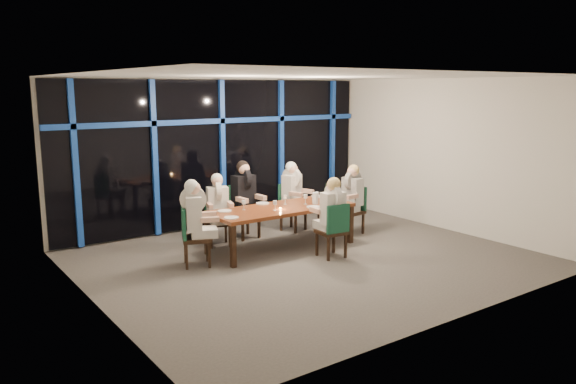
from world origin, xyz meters
The scene contains 29 objects.
room centered at (0.00, 0.00, 2.02)m, with size 7.04×7.00×3.02m.
window_wall centered at (0.01, 2.93, 1.55)m, with size 6.86×0.43×2.94m.
dining_table centered at (0.00, 0.80, 0.68)m, with size 2.60×1.00×0.75m.
chair_far_left centered at (-0.79, 1.69, 0.50)m, with size 0.52×0.52×0.89m.
chair_far_mid centered at (-0.15, 1.88, 0.56)m, with size 0.49×0.49×1.00m.
chair_far_right centered at (0.91, 1.80, 0.53)m, with size 0.56×0.56×0.94m.
chair_end_left centered at (-1.74, 0.82, 0.53)m, with size 0.58×0.58×0.96m.
chair_end_right centered at (1.78, 0.87, 0.52)m, with size 0.48×0.48×0.92m.
chair_near_mid centered at (0.39, -0.18, 0.52)m, with size 0.47×0.47×0.93m.
diner_far_left centered at (-0.82, 1.62, 0.86)m, with size 0.53×0.61×0.87m.
diner_far_mid centered at (-0.14, 1.80, 0.96)m, with size 0.51×0.64×0.98m.
diner_far_right centered at (0.93, 1.72, 0.90)m, with size 0.56×0.64×0.92m.
diner_end_left centered at (-1.66, 0.79, 0.91)m, with size 0.66×0.59×0.93m.
diner_end_right centered at (1.70, 0.86, 0.88)m, with size 0.60×0.49×0.90m.
diner_near_mid centered at (0.39, -0.11, 0.89)m, with size 0.49×0.60×0.91m.
plate_far_left centered at (-0.98, 1.08, 0.76)m, with size 0.24×0.24×0.01m, color white.
plate_far_mid centered at (-0.11, 1.24, 0.76)m, with size 0.24×0.24×0.01m, color white.
plate_far_right centered at (1.11, 1.19, 0.76)m, with size 0.24×0.24×0.01m, color white.
plate_end_left centered at (-1.14, 0.57, 0.76)m, with size 0.24×0.24×0.01m, color white.
plate_end_right centered at (1.14, 0.80, 0.76)m, with size 0.24×0.24×0.01m, color white.
plate_near_mid centered at (0.45, 0.46, 0.76)m, with size 0.24×0.24×0.01m, color white.
wine_bottle centered at (0.97, 0.76, 0.88)m, with size 0.08×0.08×0.33m.
water_pitcher centered at (0.66, 0.67, 0.85)m, with size 0.13×0.11×0.21m.
tea_light centered at (-0.12, 0.66, 0.76)m, with size 0.04×0.04×0.03m, color #FFAF4C.
wine_glass_a centered at (-0.25, 0.63, 0.88)m, with size 0.07×0.07×0.17m.
wine_glass_b centered at (0.19, 0.96, 0.88)m, with size 0.07×0.07×0.17m.
wine_glass_c centered at (0.49, 0.75, 0.88)m, with size 0.07×0.07×0.18m.
wine_glass_d centered at (-0.65, 1.00, 0.87)m, with size 0.06×0.06×0.16m.
wine_glass_e centered at (0.90, 0.93, 0.86)m, with size 0.06×0.06×0.16m.
Camera 1 is at (-5.51, -7.10, 2.81)m, focal length 35.00 mm.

